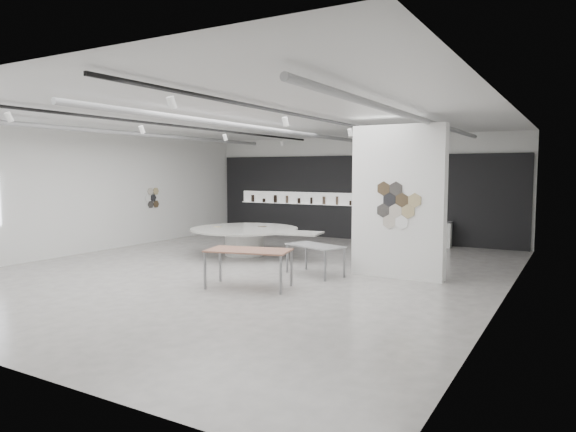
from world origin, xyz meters
The scene contains 7 objects.
room centered at (-0.09, 0.00, 2.07)m, with size 12.02×14.02×3.82m.
back_wall_display centered at (-0.08, 6.93, 1.54)m, with size 11.80×0.27×3.10m.
partition_column centered at (3.50, 1.00, 1.80)m, with size 2.20×0.38×3.60m.
display_island centered at (-1.47, 1.89, 0.54)m, with size 4.50×3.73×0.83m.
sample_table_wood centered at (1.06, -1.67, 0.77)m, with size 1.95×1.30×0.84m.
sample_table_stone centered at (1.69, 0.26, 0.67)m, with size 1.59×1.16×0.74m.
kitchen_counter centered at (2.81, 6.52, 0.42)m, with size 1.54×0.74×1.17m.
Camera 1 is at (7.27, -10.73, 2.52)m, focal length 32.00 mm.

